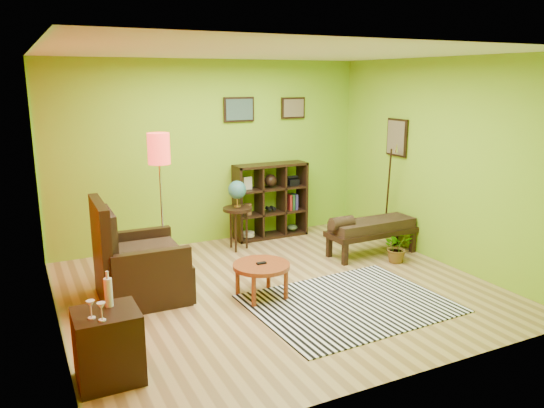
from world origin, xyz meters
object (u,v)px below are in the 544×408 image
cube_shelf (271,201)px  armchair (137,268)px  floor_lamp (159,162)px  coffee_table (261,269)px  globe_table (237,198)px  potted_plant (397,250)px  bench (370,228)px  side_cabinet (108,346)px

cube_shelf → armchair: bearing=-148.6°
armchair → floor_lamp: size_ratio=0.64×
coffee_table → globe_table: bearing=76.0°
coffee_table → potted_plant: 2.25m
bench → armchair: bearing=-178.9°
floor_lamp → cube_shelf: size_ratio=1.56×
coffee_table → side_cabinet: (-1.92, -1.02, -0.03)m
potted_plant → floor_lamp: bearing=165.2°
coffee_table → globe_table: 1.88m
coffee_table → cube_shelf: size_ratio=0.56×
coffee_table → cube_shelf: bearing=61.0°
floor_lamp → side_cabinet: bearing=-116.5°
side_cabinet → potted_plant: size_ratio=2.13×
globe_table → bench: size_ratio=0.75×
coffee_table → potted_plant: (2.23, 0.26, -0.18)m
floor_lamp → potted_plant: (3.10, -0.82, -1.35)m
globe_table → floor_lamp: bearing=-152.0°
armchair → bench: 3.38m
floor_lamp → bench: 3.16m
coffee_table → globe_table: (0.44, 1.77, 0.45)m
floor_lamp → bench: size_ratio=1.33×
side_cabinet → cube_shelf: (3.11, 3.18, 0.28)m
coffee_table → potted_plant: coffee_table is taller
globe_table → potted_plant: 2.42m
side_cabinet → cube_shelf: size_ratio=0.79×
armchair → potted_plant: size_ratio=2.71×
floor_lamp → coffee_table: bearing=-51.1°
side_cabinet → globe_table: globe_table is taller
side_cabinet → bench: (3.98, 1.71, 0.09)m
coffee_table → cube_shelf: 2.48m
coffee_table → bench: bearing=18.4°
armchair → bench: (3.38, 0.06, 0.04)m
bench → potted_plant: bench is taller
side_cabinet → floor_lamp: size_ratio=0.50×
armchair → potted_plant: armchair is taller
coffee_table → floor_lamp: 1.81m
floor_lamp → bench: floor_lamp is taller
coffee_table → bench: bench is taller
floor_lamp → armchair: bearing=-134.6°
side_cabinet → globe_table: (2.36, 2.80, 0.48)m
armchair → potted_plant: 3.57m
globe_table → cube_shelf: 0.87m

